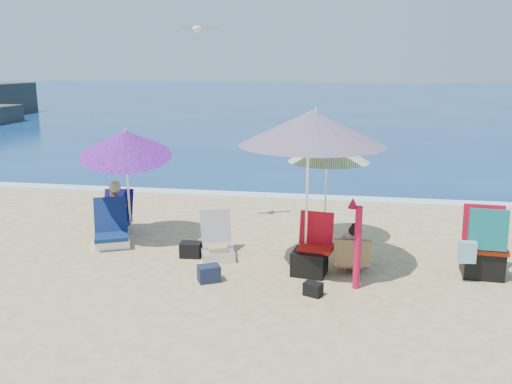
% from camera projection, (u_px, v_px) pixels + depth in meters
% --- Properties ---
extents(ground, '(120.00, 120.00, 0.00)m').
position_uv_depth(ground, '(265.00, 283.00, 7.73)').
color(ground, '#D8BC84').
rests_on(ground, ground).
extents(sea, '(120.00, 80.00, 0.12)m').
position_uv_depth(sea, '(336.00, 97.00, 50.88)').
color(sea, navy).
rests_on(sea, ground).
extents(foam, '(120.00, 0.50, 0.04)m').
position_uv_depth(foam, '(298.00, 197.00, 12.62)').
color(foam, white).
rests_on(foam, ground).
extents(umbrella_turquoise, '(2.56, 2.56, 2.48)m').
position_uv_depth(umbrella_turquoise, '(312.00, 128.00, 7.71)').
color(umbrella_turquoise, white).
rests_on(umbrella_turquoise, ground).
extents(umbrella_striped, '(1.42, 1.42, 1.87)m').
position_uv_depth(umbrella_striped, '(329.00, 150.00, 9.18)').
color(umbrella_striped, white).
rests_on(umbrella_striped, ground).
extents(umbrella_blue, '(2.03, 2.07, 2.15)m').
position_uv_depth(umbrella_blue, '(125.00, 143.00, 9.14)').
color(umbrella_blue, white).
rests_on(umbrella_blue, ground).
extents(furled_umbrella, '(0.24, 0.18, 1.31)m').
position_uv_depth(furled_umbrella, '(357.00, 239.00, 7.39)').
color(furled_umbrella, '#BF0D37').
rests_on(furled_umbrella, ground).
extents(chair_navy, '(0.81, 0.90, 0.80)m').
position_uv_depth(chair_navy, '(112.00, 233.00, 9.28)').
color(chair_navy, '#0E274F').
rests_on(chair_navy, ground).
extents(chair_rainbow, '(0.72, 0.88, 0.71)m').
position_uv_depth(chair_rainbow, '(217.00, 245.00, 8.75)').
color(chair_rainbow, '#E36C50').
rests_on(chair_rainbow, ground).
extents(camp_chair_left, '(0.66, 0.64, 0.90)m').
position_uv_depth(camp_chair_left, '(311.00, 256.00, 8.04)').
color(camp_chair_left, '#B8150D').
rests_on(camp_chair_left, ground).
extents(camp_chair_right, '(0.75, 0.75, 1.08)m').
position_uv_depth(camp_chair_right, '(483.00, 251.00, 7.89)').
color(camp_chair_right, '#A8240C').
rests_on(camp_chair_right, ground).
extents(person_center, '(0.55, 0.46, 0.80)m').
position_uv_depth(person_center, '(351.00, 249.00, 7.97)').
color(person_center, tan).
rests_on(person_center, ground).
extents(person_left, '(0.62, 0.72, 0.99)m').
position_uv_depth(person_left, '(116.00, 208.00, 10.03)').
color(person_left, '#A87565').
rests_on(person_left, ground).
extents(bag_navy_a, '(0.38, 0.34, 0.24)m').
position_uv_depth(bag_navy_a, '(209.00, 274.00, 7.75)').
color(bag_navy_a, '#182036').
rests_on(bag_navy_a, ground).
extents(bag_black_a, '(0.35, 0.26, 0.24)m').
position_uv_depth(bag_black_a, '(191.00, 250.00, 8.75)').
color(bag_black_a, black).
rests_on(bag_black_a, ground).
extents(bag_tan, '(0.34, 0.30, 0.25)m').
position_uv_depth(bag_tan, '(218.00, 254.00, 8.56)').
color(bag_tan, tan).
rests_on(bag_tan, ground).
extents(bag_navy_b, '(0.46, 0.36, 0.34)m').
position_uv_depth(bag_navy_b, '(354.00, 253.00, 8.44)').
color(bag_navy_b, '#162031').
rests_on(bag_navy_b, ground).
extents(bag_black_b, '(0.29, 0.25, 0.19)m').
position_uv_depth(bag_black_b, '(313.00, 289.00, 7.29)').
color(bag_black_b, black).
rests_on(bag_black_b, ground).
extents(seagull, '(0.69, 0.39, 0.12)m').
position_uv_depth(seagull, '(198.00, 29.00, 9.51)').
color(seagull, white).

